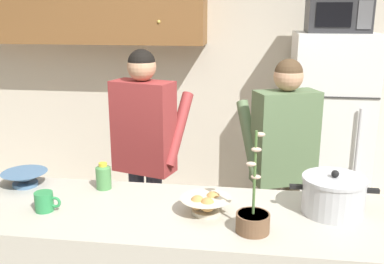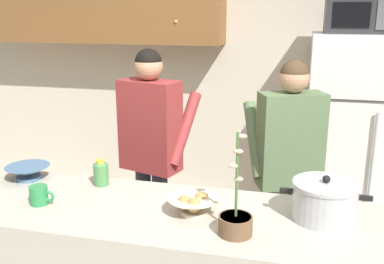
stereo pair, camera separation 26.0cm
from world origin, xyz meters
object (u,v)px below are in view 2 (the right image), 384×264
Objects in this scene: person_near_pot at (151,138)px; person_by_sink at (289,154)px; empty_bowl at (28,172)px; potted_orchid at (236,220)px; bottle_near_edge at (101,173)px; refrigerator at (345,137)px; coffee_mug at (39,195)px; microwave at (357,15)px; cooking_pot at (325,201)px; bread_bowl at (193,204)px.

person_near_pot is 1.03× the size of person_by_sink.
potted_orchid reaches higher than empty_bowl.
person_by_sink is 1.19m from bottle_near_edge.
potted_orchid is (-0.62, -2.00, 0.14)m from refrigerator.
coffee_mug is (-1.19, -0.95, -0.01)m from person_by_sink.
microwave is 0.30× the size of person_near_pot.
bread_bowl is (-0.60, -0.10, -0.04)m from cooking_pot.
coffee_mug is at bearing -141.41° from person_by_sink.
microwave is 1.85m from person_near_pot.
cooking_pot reaches higher than coffee_mug.
person_by_sink is at bearing -113.84° from refrigerator.
bottle_near_edge is at bearing 158.53° from bread_bowl.
empty_bowl is at bearing 176.21° from cooking_pot.
microwave is at bearing 72.54° from potted_orchid.
refrigerator is at bearing 49.91° from coffee_mug.
empty_bowl is 0.45m from bottle_near_edge.
bread_bowl is 0.99× the size of empty_bowl.
cooking_pot is 1.67× the size of bread_bowl.
microwave is at bearing 49.59° from coffee_mug.
person_near_pot reaches higher than coffee_mug.
bread_bowl is (-0.85, -1.83, -0.86)m from microwave.
potted_orchid is (-0.62, -1.98, -0.84)m from microwave.
person_near_pot is at bearing 75.10° from coffee_mug.
person_by_sink reaches higher than bread_bowl.
bottle_near_edge is at bearing -131.87° from microwave.
person_by_sink is 1.59m from empty_bowl.
cooking_pot is at bearing -35.18° from person_near_pot.
person_by_sink is 1.04m from potted_orchid.
empty_bowl is at bearing -139.18° from microwave.
empty_bowl is 1.31m from potted_orchid.
refrigerator reaches higher than empty_bowl.
microwave is 0.30× the size of person_by_sink.
person_near_pot is 1.28m from potted_orchid.
refrigerator is at bearing 65.43° from bread_bowl.
person_by_sink reaches higher than empty_bowl.
potted_orchid is at bearing -15.78° from empty_bowl.
person_by_sink is 6.31× the size of empty_bowl.
bottle_near_edge is 0.32× the size of potted_orchid.
bottle_near_edge is (-1.43, -1.60, -0.84)m from microwave.
person_near_pot is at bearing -145.48° from microwave.
person_by_sink is at bearing 79.47° from potted_orchid.
microwave is at bearing 65.17° from bread_bowl.
refrigerator is 0.98m from microwave.
refrigerator reaches higher than person_by_sink.
cooking_pot is at bearing 7.29° from coffee_mug.
coffee_mug is 0.36m from bottle_near_edge.
potted_orchid is at bearing -107.46° from microwave.
bottle_near_edge reaches higher than coffee_mug.
cooking_pot is at bearing -76.35° from person_by_sink.
bread_bowl is at bearing 146.50° from potted_orchid.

